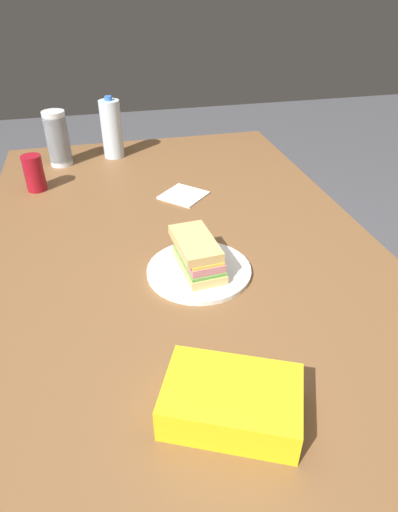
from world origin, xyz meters
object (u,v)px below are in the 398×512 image
Objects in this scene: soda_can_red at (34,173)px; chip_bag at (232,401)px; paper_plate at (199,270)px; water_bottle_tall at (112,129)px; sandwich at (198,254)px; dining_table at (184,278)px; plastic_cup_stack at (58,139)px.

soda_can_red is 1.09m from chip_bag.
chip_bag is (-0.42, 0.04, 0.03)m from paper_plate.
paper_plate is at bearing -170.23° from water_bottle_tall.
sandwich is 0.80× the size of water_bottle_tall.
paper_plate is 2.15× the size of soda_can_red.
paper_plate is (-0.08, -0.02, 0.08)m from dining_table.
water_bottle_tall is (1.27, 0.10, 0.08)m from chip_bag.
paper_plate is at bearing -148.30° from sandwich.
sandwich is at bearing -156.72° from plastic_cup_stack.
plastic_cup_stack reaches higher than dining_table.
dining_table is 8.05× the size of water_bottle_tall.
water_bottle_tall is at bearing -47.86° from soda_can_red.
plastic_cup_stack is at bearing 23.32° from paper_plate.
paper_plate reaches higher than dining_table.
plastic_cup_stack is (-0.04, 0.20, -0.01)m from water_bottle_tall.
dining_table is 10.03× the size of sandwich.
chip_bag is at bearing 177.69° from dining_table.
plastic_cup_stack is at bearing 23.28° from sandwich.
water_bottle_tall reaches higher than chip_bag.
paper_plate is 1.39× the size of sandwich.
dining_table is 0.51m from chip_bag.
sandwich is 0.89m from plastic_cup_stack.
chip_bag is (-1.02, -0.39, -0.03)m from soda_can_red.
sandwich is at bearing 109.10° from chip_bag.
plastic_cup_stack is at bearing 100.79° from water_bottle_tall.
dining_table is 0.11m from paper_plate.
water_bottle_tall reaches higher than plastic_cup_stack.
chip_bag is at bearing -159.27° from soda_can_red.
dining_table is 15.53× the size of soda_can_red.
soda_can_red reaches higher than paper_plate.
soda_can_red reaches higher than chip_bag.
paper_plate is 0.87m from water_bottle_tall.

